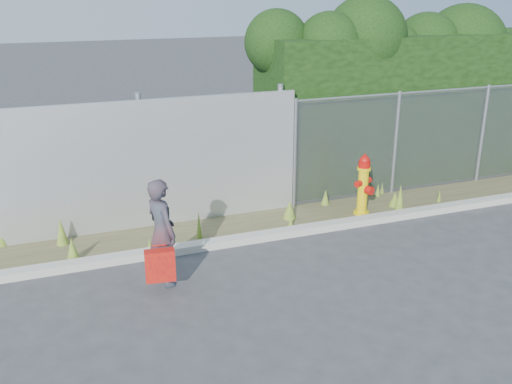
{
  "coord_description": "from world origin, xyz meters",
  "views": [
    {
      "loc": [
        -3.11,
        -6.14,
        3.92
      ],
      "look_at": [
        -0.3,
        1.4,
        1.0
      ],
      "focal_mm": 40.0,
      "sensor_mm": 36.0,
      "label": 1
    }
  ],
  "objects": [
    {
      "name": "hedge",
      "position": [
        4.45,
        4.02,
        1.98
      ],
      "size": [
        7.65,
        1.96,
        3.77
      ],
      "color": "black",
      "rests_on": "ground"
    },
    {
      "name": "chainlink_fence",
      "position": [
        4.25,
        3.0,
        1.03
      ],
      "size": [
        6.5,
        0.07,
        2.05
      ],
      "color": "gray",
      "rests_on": "ground"
    },
    {
      "name": "weed_strip",
      "position": [
        0.2,
        2.44,
        0.1
      ],
      "size": [
        16.0,
        1.29,
        0.55
      ],
      "color": "#4E482C",
      "rests_on": "ground"
    },
    {
      "name": "black_shoulder_bag",
      "position": [
        -1.81,
        1.12,
        0.97
      ],
      "size": [
        0.22,
        0.09,
        0.17
      ],
      "rotation": [
        0.0,
        0.0,
        0.31
      ],
      "color": "black"
    },
    {
      "name": "fire_hydrant",
      "position": [
        2.03,
        2.18,
        0.56
      ],
      "size": [
        0.38,
        0.34,
        1.15
      ],
      "rotation": [
        0.0,
        0.0,
        0.4
      ],
      "color": "#DBBC0B",
      "rests_on": "ground"
    },
    {
      "name": "corrugated_fence",
      "position": [
        -3.25,
        3.01,
        1.1
      ],
      "size": [
        8.5,
        0.21,
        2.3
      ],
      "color": "silver",
      "rests_on": "ground"
    },
    {
      "name": "curb",
      "position": [
        0.0,
        1.8,
        0.06
      ],
      "size": [
        16.0,
        0.22,
        0.12
      ],
      "primitive_type": "cube",
      "color": "#A6A396",
      "rests_on": "ground"
    },
    {
      "name": "ground",
      "position": [
        0.0,
        0.0,
        0.0
      ],
      "size": [
        80.0,
        80.0,
        0.0
      ],
      "primitive_type": "plane",
      "color": "#3A393C",
      "rests_on": "ground"
    },
    {
      "name": "red_tote_bag",
      "position": [
        -1.94,
        0.66,
        0.42
      ],
      "size": [
        0.4,
        0.15,
        0.52
      ],
      "rotation": [
        0.0,
        0.0,
        -0.14
      ],
      "color": "#A40911"
    },
    {
      "name": "woman",
      "position": [
        -1.84,
        0.95,
        0.76
      ],
      "size": [
        0.52,
        0.64,
        1.53
      ],
      "primitive_type": "imported",
      "rotation": [
        0.0,
        0.0,
        1.89
      ],
      "color": "#0D4B58",
      "rests_on": "ground"
    }
  ]
}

